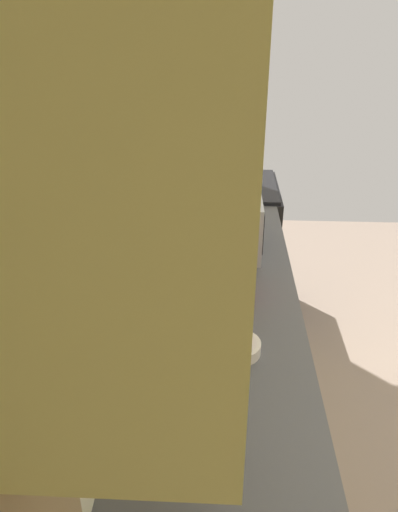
# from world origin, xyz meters

# --- Properties ---
(wall_back) EXTENTS (3.92, 0.12, 2.68)m
(wall_back) POSITION_xyz_m (0.00, 1.65, 1.34)
(wall_back) COLOR beige
(wall_back) RESTS_ON ground_plane
(counter_run) EXTENTS (3.00, 0.64, 0.93)m
(counter_run) POSITION_xyz_m (-0.39, 1.29, 0.46)
(counter_run) COLOR #D3C56E
(counter_run) RESTS_ON ground_plane
(upper_cabinets) EXTENTS (1.80, 0.33, 0.63)m
(upper_cabinets) POSITION_xyz_m (-0.39, 1.43, 1.85)
(upper_cabinets) COLOR #CDC171
(oven_range) EXTENTS (0.66, 0.68, 1.11)m
(oven_range) POSITION_xyz_m (1.43, 1.26, 0.48)
(oven_range) COLOR black
(oven_range) RESTS_ON ground_plane
(microwave) EXTENTS (0.50, 0.41, 0.28)m
(microwave) POSITION_xyz_m (0.60, 1.30, 1.07)
(microwave) COLOR #B7BABF
(microwave) RESTS_ON counter_run
(bowl) EXTENTS (0.16, 0.16, 0.04)m
(bowl) POSITION_xyz_m (-0.27, 1.23, 0.95)
(bowl) COLOR silver
(bowl) RESTS_ON counter_run
(kettle) EXTENTS (0.20, 0.15, 0.18)m
(kettle) POSITION_xyz_m (0.12, 1.23, 1.01)
(kettle) COLOR red
(kettle) RESTS_ON counter_run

